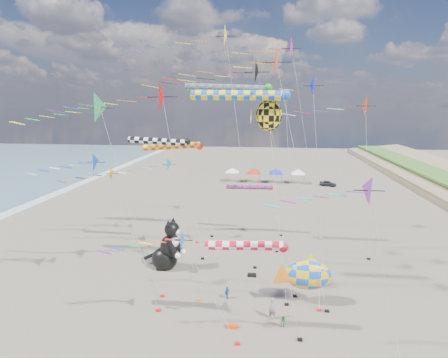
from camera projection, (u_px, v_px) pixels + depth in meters
name	position (u px, v px, depth m)	size (l,w,h in m)	color
delta_kite_0	(161.00, 246.00, 25.01)	(10.34, 1.59, 8.72)	blue
delta_kite_1	(253.00, 74.00, 30.41)	(14.59, 2.47, 21.57)	black
delta_kite_2	(270.00, 65.00, 26.44)	(12.93, 2.39, 21.84)	#EC451C
delta_kite_3	(102.00, 165.00, 30.43)	(10.21, 1.84, 13.59)	#0D37B5
delta_kite_4	(224.00, 41.00, 33.64)	(11.10, 2.24, 24.97)	yellow
delta_kite_5	(115.00, 176.00, 42.64)	(9.44, 1.81, 10.27)	orange
delta_kite_6	(165.00, 166.00, 43.55)	(9.44, 2.03, 11.30)	blue
delta_kite_7	(279.00, 50.00, 42.09)	(17.82, 2.78, 25.60)	#E80E8F
delta_kite_8	(345.00, 108.00, 37.13)	(12.36, 2.29, 18.58)	red
delta_kite_9	(374.00, 194.00, 20.99)	(8.06, 2.00, 13.49)	purple
delta_kite_10	(95.00, 110.00, 27.13)	(10.97, 2.53, 18.56)	#1D8A49
delta_kite_11	(159.00, 99.00, 28.39)	(11.77, 2.74, 19.51)	#CC000A
delta_kite_12	(295.00, 89.00, 32.76)	(10.56, 2.14, 20.32)	#0719D7
windsock_0	(231.00, 88.00, 39.02)	(10.98, 0.88, 19.77)	green
windsock_1	(251.00, 188.00, 46.66)	(7.67, 0.62, 7.01)	red
windsock_2	(174.00, 147.00, 45.25)	(9.21, 0.84, 12.64)	#FC3615
windsock_3	(161.00, 142.00, 38.04)	(8.25, 0.73, 13.94)	black
windsock_4	(243.00, 96.00, 29.22)	(9.59, 0.88, 18.67)	blue
windsock_5	(249.00, 246.00, 25.27)	(7.34, 0.74, 7.81)	red
angelfish_kite	(266.00, 117.00, 29.80)	(3.74, 3.02, 17.87)	yellow
cat_inflatable	(167.00, 243.00, 37.48)	(4.29, 2.15, 5.79)	black
fish_inflatable	(307.00, 275.00, 30.66)	(5.51, 2.57, 4.88)	blue
person_adult	(273.00, 309.00, 28.81)	(0.66, 0.44, 1.82)	gray
child_green	(283.00, 322.00, 27.73)	(0.50, 0.39, 1.03)	#218032
child_blue	(227.00, 293.00, 31.95)	(0.68, 0.28, 1.16)	#1C579A
kite_bag_1	(252.00, 275.00, 36.20)	(0.90, 0.44, 0.30)	black
kite_bag_2	(301.00, 282.00, 34.78)	(0.90, 0.44, 0.30)	blue
kite_bag_3	(232.00, 326.00, 27.81)	(0.90, 0.44, 0.30)	#CF400E
tent_row	(265.00, 169.00, 79.98)	(19.20, 4.20, 3.80)	white
parked_car	(328.00, 183.00, 76.85)	(1.45, 3.60, 1.23)	#26262D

